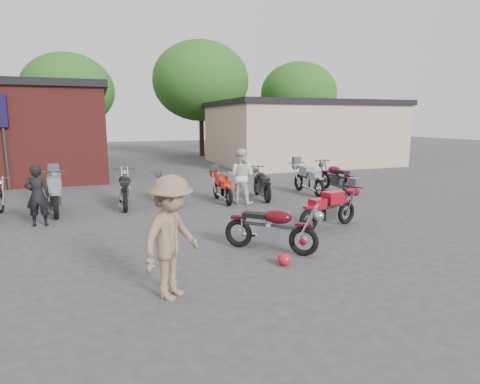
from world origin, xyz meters
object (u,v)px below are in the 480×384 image
object	(u,v)px
row_bike_5	(262,182)
row_bike_6	(308,178)
person_dark	(37,196)
person_light	(241,176)
person_tan	(172,238)
row_bike_2	(125,187)
row_bike_7	(336,176)
helmet	(284,259)
sportbike	(330,206)
row_bike_3	(167,187)
row_bike_1	(55,192)
vintage_motorcycle	(272,225)
row_bike_4	(222,186)

from	to	relation	value
row_bike_5	row_bike_6	bearing A→B (deg)	-72.54
person_dark	person_light	distance (m)	5.87
person_light	person_tan	bearing A→B (deg)	98.94
row_bike_2	row_bike_6	world-z (taller)	row_bike_2
row_bike_7	helmet	bearing A→B (deg)	139.59
helmet	person_tan	bearing A→B (deg)	-163.25
sportbike	row_bike_2	world-z (taller)	row_bike_2
row_bike_3	person_tan	bearing A→B (deg)	162.87
row_bike_2	row_bike_5	bearing A→B (deg)	-88.87
row_bike_3	row_bike_6	world-z (taller)	row_bike_6
row_bike_1	person_dark	bearing A→B (deg)	164.28
person_dark	row_bike_2	world-z (taller)	person_dark
row_bike_5	sportbike	bearing A→B (deg)	-169.98
vintage_motorcycle	row_bike_3	bearing A→B (deg)	145.24
row_bike_3	row_bike_7	distance (m)	6.33
person_light	row_bike_7	world-z (taller)	person_light
helmet	row_bike_5	world-z (taller)	row_bike_5
helmet	row_bike_2	size ratio (longest dim) A/B	0.12
sportbike	row_bike_1	bearing A→B (deg)	131.54
row_bike_5	row_bike_6	world-z (taller)	row_bike_6
person_dark	row_bike_1	distance (m)	1.46
helmet	row_bike_3	world-z (taller)	row_bike_3
person_light	person_tan	size ratio (longest dim) A/B	0.94
person_dark	person_tan	bearing A→B (deg)	118.81
vintage_motorcycle	helmet	xyz separation A→B (m)	(-0.10, -0.80, -0.45)
row_bike_6	row_bike_7	size ratio (longest dim) A/B	0.96
person_light	sportbike	bearing A→B (deg)	143.83
sportbike	row_bike_7	distance (m)	5.30
row_bike_2	row_bike_7	distance (m)	7.63
person_tan	row_bike_6	xyz separation A→B (m)	(6.22, 7.06, -0.35)
person_dark	row_bike_6	size ratio (longest dim) A/B	0.77
sportbike	person_tan	size ratio (longest dim) A/B	1.01
row_bike_3	row_bike_5	world-z (taller)	row_bike_5
row_bike_6	row_bike_1	bearing A→B (deg)	91.92
person_light	person_tan	xyz separation A→B (m)	(-3.32, -6.24, 0.06)
person_dark	row_bike_5	bearing A→B (deg)	-164.28
row_bike_5	row_bike_3	bearing A→B (deg)	91.41
vintage_motorcycle	row_bike_1	world-z (taller)	row_bike_1
helmet	person_dark	bearing A→B (deg)	135.06
row_bike_6	row_bike_7	xyz separation A→B (m)	(1.16, -0.01, 0.02)
row_bike_7	vintage_motorcycle	bearing A→B (deg)	136.36
vintage_motorcycle	helmet	bearing A→B (deg)	-54.36
person_dark	row_bike_1	size ratio (longest dim) A/B	0.73
sportbike	helmet	distance (m)	3.02
row_bike_3	row_bike_4	size ratio (longest dim) A/B	1.00
vintage_motorcycle	helmet	size ratio (longest dim) A/B	7.70
row_bike_2	person_light	bearing A→B (deg)	-97.41
person_light	helmet	bearing A→B (deg)	115.53
sportbike	row_bike_5	world-z (taller)	row_bike_5
row_bike_1	row_bike_2	distance (m)	1.98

